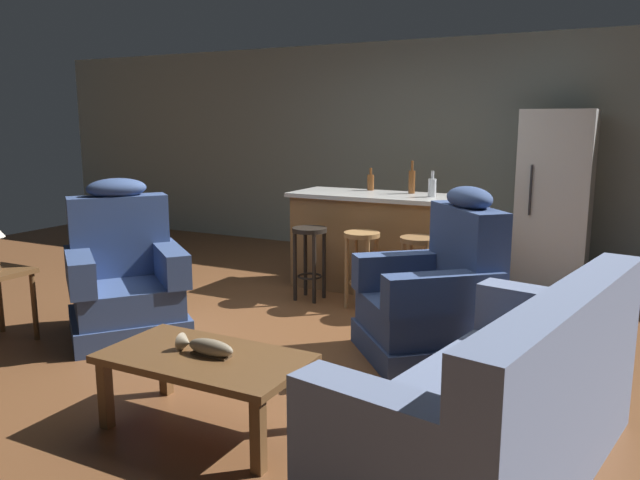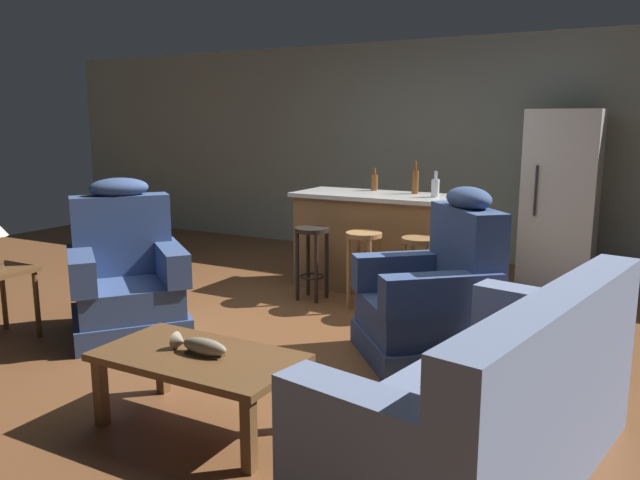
{
  "view_description": "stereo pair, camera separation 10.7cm",
  "coord_description": "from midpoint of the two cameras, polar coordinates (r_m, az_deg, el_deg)",
  "views": [
    {
      "loc": [
        2.21,
        -4.25,
        1.64
      ],
      "look_at": [
        0.07,
        -0.1,
        0.75
      ],
      "focal_mm": 35.0,
      "sensor_mm": 36.0,
      "label": 1
    },
    {
      "loc": [
        2.31,
        -4.2,
        1.64
      ],
      "look_at": [
        0.07,
        -0.1,
        0.75
      ],
      "focal_mm": 35.0,
      "sensor_mm": 36.0,
      "label": 2
    }
  ],
  "objects": [
    {
      "name": "kitchen_island",
      "position": [
        6.13,
        5.17,
        -0.19
      ],
      "size": [
        1.8,
        0.7,
        0.95
      ],
      "color": "olive",
      "rests_on": "ground_plane"
    },
    {
      "name": "couch",
      "position": [
        3.06,
        15.4,
        -14.72
      ],
      "size": [
        1.18,
        2.02,
        0.94
      ],
      "rotation": [
        0.0,
        0.0,
        2.95
      ],
      "color": "#707FA3",
      "rests_on": "ground_plane"
    },
    {
      "name": "bar_stool_left",
      "position": [
        5.77,
        -1.49,
        -0.9
      ],
      "size": [
        0.32,
        0.32,
        0.68
      ],
      "color": "black",
      "rests_on": "ground_plane"
    },
    {
      "name": "bottle_wine_dark",
      "position": [
        6.13,
        7.9,
        5.36
      ],
      "size": [
        0.06,
        0.06,
        0.32
      ],
      "color": "brown",
      "rests_on": "kitchen_island"
    },
    {
      "name": "ground_plane",
      "position": [
        5.06,
        -0.77,
        -8.11
      ],
      "size": [
        12.0,
        12.0,
        0.0
      ],
      "color": "brown"
    },
    {
      "name": "coffee_table",
      "position": [
        3.45,
        -11.39,
        -11.13
      ],
      "size": [
        1.1,
        0.6,
        0.42
      ],
      "color": "brown",
      "rests_on": "ground_plane"
    },
    {
      "name": "recliner_near_lamp",
      "position": [
        5.13,
        -17.96,
        -3.49
      ],
      "size": [
        1.18,
        1.18,
        1.2
      ],
      "rotation": [
        0.0,
        0.0,
        -0.68
      ],
      "color": "#384C7A",
      "rests_on": "ground_plane"
    },
    {
      "name": "bottle_short_amber",
      "position": [
        5.88,
        9.7,
        4.79
      ],
      "size": [
        0.07,
        0.07,
        0.24
      ],
      "color": "silver",
      "rests_on": "kitchen_island"
    },
    {
      "name": "refrigerator",
      "position": [
        6.87,
        20.27,
        3.77
      ],
      "size": [
        0.7,
        0.69,
        1.76
      ],
      "color": "white",
      "rests_on": "ground_plane"
    },
    {
      "name": "bar_stool_right",
      "position": [
        5.35,
        8.4,
        -1.94
      ],
      "size": [
        0.32,
        0.32,
        0.68
      ],
      "color": "olive",
      "rests_on": "ground_plane"
    },
    {
      "name": "fish_figurine",
      "position": [
        3.42,
        -11.3,
        -9.57
      ],
      "size": [
        0.34,
        0.1,
        0.1
      ],
      "color": "#4C3823",
      "rests_on": "coffee_table"
    },
    {
      "name": "bar_stool_middle",
      "position": [
        5.54,
        3.27,
        -1.41
      ],
      "size": [
        0.32,
        0.32,
        0.68
      ],
      "color": "#A87A47",
      "rests_on": "ground_plane"
    },
    {
      "name": "back_wall",
      "position": [
        7.7,
        10.34,
        8.09
      ],
      "size": [
        12.0,
        0.05,
        2.6
      ],
      "color": "#939E93",
      "rests_on": "ground_plane"
    },
    {
      "name": "recliner_near_island",
      "position": [
        4.47,
        9.91,
        -5.2
      ],
      "size": [
        1.18,
        1.18,
        1.2
      ],
      "rotation": [
        0.0,
        0.0,
        3.85
      ],
      "color": "#384C7A",
      "rests_on": "ground_plane"
    },
    {
      "name": "bottle_tall_green",
      "position": [
        6.38,
        4.17,
        5.33
      ],
      "size": [
        0.07,
        0.07,
        0.23
      ],
      "color": "brown",
      "rests_on": "kitchen_island"
    }
  ]
}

